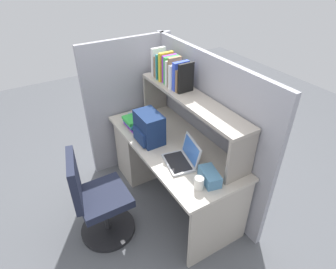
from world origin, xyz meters
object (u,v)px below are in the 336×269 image
backpack (149,128)px  office_chair (98,203)px  laptop (183,158)px  paper_cup (199,183)px  computer_mouse (133,115)px  tissue_box (210,176)px

backpack → office_chair: bearing=-72.8°
laptop → backpack: 0.47m
office_chair → paper_cup: bearing=-117.4°
laptop → backpack: size_ratio=1.17×
computer_mouse → paper_cup: 1.30m
computer_mouse → paper_cup: (1.30, -0.04, 0.04)m
laptop → tissue_box: bearing=9.7°
computer_mouse → backpack: bearing=9.9°
computer_mouse → tissue_box: 1.28m
laptop → computer_mouse: laptop is taller
paper_cup → office_chair: size_ratio=0.11×
backpack → paper_cup: bearing=2.2°
computer_mouse → office_chair: bearing=-27.8°
backpack → office_chair: size_ratio=0.32×
laptop → tissue_box: (0.31, 0.05, -0.00)m
paper_cup → tissue_box: 0.12m
office_chair → laptop: bearing=-95.5°
tissue_box → paper_cup: bearing=-67.1°
tissue_box → laptop: bearing=-157.1°
computer_mouse → office_chair: 1.07m
office_chair → tissue_box: bearing=-111.9°
laptop → paper_cup: laptop is taller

